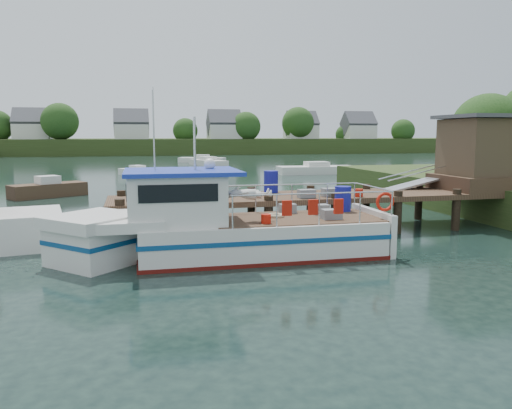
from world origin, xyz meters
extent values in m
plane|color=black|center=(0.00, 0.00, 0.00)|extent=(160.00, 160.00, 0.00)
cylinder|color=#332114|center=(14.00, 6.00, 1.52)|extent=(0.50, 0.50, 3.05)
sphere|color=#264919|center=(14.00, 6.00, 3.96)|extent=(3.90, 3.90, 3.90)
cube|color=#30421B|center=(0.00, 84.00, 1.40)|extent=(140.00, 24.00, 3.00)
cylinder|color=#332114|center=(-17.00, 75.00, 2.40)|extent=(0.60, 0.60, 4.80)
sphere|color=#264919|center=(-17.00, 75.00, 5.95)|extent=(6.34, 6.34, 6.34)
cylinder|color=#332114|center=(-6.00, 77.00, 1.50)|extent=(0.60, 0.60, 3.00)
sphere|color=#264919|center=(-6.00, 77.00, 3.72)|extent=(3.96, 3.96, 3.96)
cylinder|color=#332114|center=(5.00, 79.00, 1.80)|extent=(0.60, 0.60, 3.60)
sphere|color=#264919|center=(5.00, 79.00, 4.46)|extent=(4.75, 4.75, 4.75)
cylinder|color=#332114|center=(16.00, 75.00, 2.10)|extent=(0.60, 0.60, 4.20)
sphere|color=#264919|center=(16.00, 75.00, 5.21)|extent=(5.54, 5.54, 5.54)
cylinder|color=#332114|center=(27.00, 77.00, 2.40)|extent=(0.60, 0.60, 4.80)
sphere|color=#264919|center=(27.00, 77.00, 5.95)|extent=(6.34, 6.34, 6.34)
cylinder|color=#332114|center=(38.00, 79.00, 1.50)|extent=(0.60, 0.60, 3.00)
sphere|color=#264919|center=(38.00, 79.00, 3.72)|extent=(3.96, 3.96, 3.96)
cylinder|color=#332114|center=(49.00, 75.00, 1.80)|extent=(0.60, 0.60, 3.60)
sphere|color=#264919|center=(49.00, 75.00, 4.46)|extent=(4.75, 4.75, 4.75)
cube|color=silver|center=(-22.00, 78.00, 4.00)|extent=(6.00, 5.00, 3.00)
cube|color=#47474C|center=(-22.00, 78.00, 5.90)|extent=(6.20, 5.09, 5.09)
cube|color=silver|center=(-5.00, 77.00, 4.00)|extent=(6.00, 5.00, 3.00)
cube|color=#47474C|center=(-5.00, 77.00, 5.90)|extent=(6.20, 5.09, 5.09)
cube|color=silver|center=(12.00, 76.00, 4.00)|extent=(6.00, 5.00, 3.00)
cube|color=#47474C|center=(12.00, 76.00, 5.90)|extent=(6.20, 5.09, 5.09)
cube|color=silver|center=(28.00, 78.00, 4.00)|extent=(6.00, 5.00, 3.00)
cube|color=#47474C|center=(28.00, 78.00, 5.90)|extent=(6.20, 5.09, 5.09)
cube|color=silver|center=(40.00, 77.00, 4.00)|extent=(6.00, 5.00, 3.00)
cube|color=#47474C|center=(40.00, 77.00, 5.90)|extent=(6.20, 5.09, 5.09)
cube|color=#483222|center=(2.00, 0.00, 1.30)|extent=(16.00, 3.00, 0.20)
cylinder|color=black|center=(-5.50, -1.30, 0.65)|extent=(0.32, 0.32, 1.90)
cylinder|color=black|center=(-5.50, 1.30, 0.65)|extent=(0.32, 0.32, 1.90)
cylinder|color=black|center=(-3.00, -1.30, 0.65)|extent=(0.32, 0.32, 1.90)
cylinder|color=black|center=(-3.00, 1.30, 0.65)|extent=(0.32, 0.32, 1.90)
cylinder|color=black|center=(-0.50, -1.30, 0.65)|extent=(0.32, 0.32, 1.90)
cylinder|color=black|center=(-0.50, 1.30, 0.65)|extent=(0.32, 0.32, 1.90)
cylinder|color=black|center=(2.00, -1.30, 0.65)|extent=(0.32, 0.32, 1.90)
cylinder|color=black|center=(2.00, 1.30, 0.65)|extent=(0.32, 0.32, 1.90)
cylinder|color=black|center=(4.50, -1.30, 0.65)|extent=(0.32, 0.32, 1.90)
cylinder|color=black|center=(4.50, 1.30, 0.65)|extent=(0.32, 0.32, 1.90)
cylinder|color=black|center=(7.00, -1.30, 0.65)|extent=(0.32, 0.32, 1.90)
cylinder|color=black|center=(7.00, 1.30, 0.65)|extent=(0.32, 0.32, 1.90)
cylinder|color=black|center=(9.50, -1.30, 0.65)|extent=(0.32, 0.32, 1.90)
cylinder|color=black|center=(9.50, 1.30, 0.65)|extent=(0.32, 0.32, 1.90)
cube|color=#483222|center=(9.00, 0.00, 1.70)|extent=(3.20, 3.00, 0.60)
cube|color=#4A3A29|center=(9.00, 0.00, 3.10)|extent=(2.60, 2.60, 2.40)
cube|color=#47474C|center=(9.00, 0.00, 4.40)|extent=(3.00, 3.00, 0.15)
cube|color=#A5A8AD|center=(6.70, 0.90, 1.65)|extent=(3.34, 0.90, 0.79)
cylinder|color=silver|center=(6.70, 0.50, 2.15)|extent=(3.34, 0.05, 0.76)
cylinder|color=silver|center=(6.70, 1.30, 2.15)|extent=(3.34, 0.05, 0.76)
cube|color=slate|center=(1.00, -1.00, 1.56)|extent=(0.60, 0.40, 0.30)
cube|color=slate|center=(2.00, -0.80, 1.56)|extent=(0.60, 0.40, 0.30)
cylinder|color=red|center=(3.00, -1.10, 1.55)|extent=(0.30, 0.30, 0.28)
cylinder|color=navy|center=(0.20, 0.90, 1.84)|extent=(0.56, 0.56, 0.85)
cube|color=silver|center=(-1.36, -3.36, 0.55)|extent=(7.26, 3.01, 1.11)
cube|color=silver|center=(-6.17, -3.28, 0.55)|extent=(2.89, 2.89, 1.11)
cube|color=silver|center=(-6.17, -3.28, 1.25)|extent=(3.16, 3.16, 0.34)
cube|color=silver|center=(-5.21, -3.30, 1.22)|extent=(1.97, 2.77, 0.29)
cube|color=navy|center=(-1.36, -3.36, 0.69)|extent=(7.36, 3.05, 0.13)
cube|color=navy|center=(-6.17, -3.28, 0.69)|extent=(2.94, 2.94, 0.13)
cube|color=#57100C|center=(-1.36, -3.36, 0.05)|extent=(7.36, 3.03, 0.13)
cube|color=#483222|center=(-0.21, -3.38, 1.12)|extent=(5.24, 2.69, 0.04)
cube|color=silver|center=(2.38, -3.43, 0.65)|extent=(0.24, 2.89, 1.30)
cube|color=silver|center=(-3.86, -3.32, 1.83)|extent=(2.74, 2.55, 1.44)
cube|color=black|center=(-3.89, -4.58, 2.12)|extent=(2.12, 0.08, 0.48)
cube|color=black|center=(-3.84, -2.06, 2.12)|extent=(2.12, 0.08, 0.48)
cube|color=black|center=(-5.22, -3.29, 2.12)|extent=(0.07, 1.73, 0.48)
cube|color=#1B32AC|center=(-3.67, -3.32, 2.60)|extent=(3.32, 2.85, 0.12)
cylinder|color=silver|center=(-3.29, -3.33, 3.41)|extent=(0.08, 0.08, 1.54)
cylinder|color=silver|center=(-4.45, -3.79, 3.80)|extent=(0.02, 0.02, 2.31)
cylinder|color=silver|center=(-4.43, -2.83, 3.80)|extent=(0.02, 0.02, 2.31)
sphere|color=silver|center=(-2.80, -2.95, 2.79)|extent=(0.35, 0.35, 0.35)
cylinder|color=silver|center=(-0.09, -4.71, 2.02)|extent=(4.81, 0.13, 0.04)
cylinder|color=silver|center=(-0.04, -2.06, 2.02)|extent=(4.81, 0.13, 0.04)
cylinder|color=silver|center=(2.37, -3.43, 2.02)|extent=(0.09, 2.64, 0.04)
cylinder|color=silver|center=(-2.45, -4.67, 1.56)|extent=(0.04, 0.04, 0.91)
cylinder|color=silver|center=(-2.40, -2.02, 1.56)|extent=(0.04, 0.04, 0.91)
cylinder|color=silver|center=(-1.20, -4.69, 1.56)|extent=(0.04, 0.04, 0.91)
cylinder|color=silver|center=(-1.15, -2.04, 1.56)|extent=(0.04, 0.04, 0.91)
cylinder|color=silver|center=(0.05, -4.72, 1.56)|extent=(0.04, 0.04, 0.91)
cylinder|color=silver|center=(0.10, -2.06, 1.56)|extent=(0.04, 0.04, 0.91)
cylinder|color=silver|center=(1.30, -4.74, 1.56)|extent=(0.04, 0.04, 0.91)
cylinder|color=silver|center=(1.35, -2.09, 1.56)|extent=(0.04, 0.04, 0.91)
cylinder|color=silver|center=(2.31, -4.76, 1.56)|extent=(0.04, 0.04, 0.91)
cylinder|color=silver|center=(2.36, -2.10, 1.56)|extent=(0.04, 0.04, 0.91)
cube|color=slate|center=(0.74, -3.98, 1.28)|extent=(0.58, 0.39, 0.31)
cube|color=slate|center=(0.76, -2.92, 1.28)|extent=(0.58, 0.39, 0.31)
cube|color=slate|center=(-0.20, -2.52, 1.28)|extent=(0.54, 0.37, 0.31)
cylinder|color=navy|center=(1.73, -2.55, 1.54)|extent=(0.55, 0.55, 0.85)
cylinder|color=red|center=(-1.38, -4.23, 1.26)|extent=(0.29, 0.29, 0.29)
torus|color=#BFB28C|center=(-0.78, -3.18, 1.17)|extent=(0.55, 0.55, 0.12)
torus|color=red|center=(2.39, -4.20, 1.63)|extent=(0.60, 0.11, 0.60)
cube|color=red|center=(-0.91, -4.72, 1.63)|extent=(0.27, 0.10, 0.43)
cube|color=red|center=(-0.14, -4.73, 1.63)|extent=(0.27, 0.10, 0.43)
cube|color=red|center=(0.63, -4.75, 1.63)|extent=(0.27, 0.10, 0.43)
imported|color=silver|center=(-1.95, -3.64, 1.95)|extent=(0.41, 0.62, 1.69)
cube|color=#483222|center=(-9.97, 13.71, 0.40)|extent=(4.44, 3.51, 0.79)
cube|color=silver|center=(-9.97, 13.71, 1.00)|extent=(1.57, 1.51, 0.51)
cube|color=silver|center=(3.99, 48.61, 0.33)|extent=(6.40, 4.45, 0.66)
cube|color=silver|center=(3.99, 48.61, 0.82)|extent=(2.16, 2.05, 0.42)
cube|color=silver|center=(-4.63, 28.11, 0.30)|extent=(3.49, 4.46, 0.61)
cube|color=silver|center=(-4.63, 28.11, 0.76)|extent=(1.51, 1.57, 0.39)
cube|color=silver|center=(11.78, 26.35, 0.37)|extent=(7.39, 2.68, 0.73)
cube|color=silver|center=(11.78, 26.35, 0.92)|extent=(2.10, 1.81, 0.47)
cube|color=silver|center=(3.78, 41.71, 0.34)|extent=(4.05, 6.65, 0.68)
cube|color=silver|center=(3.78, 41.71, 0.85)|extent=(2.00, 2.15, 0.44)
camera|label=1|loc=(-5.06, -17.87, 3.66)|focal=35.00mm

